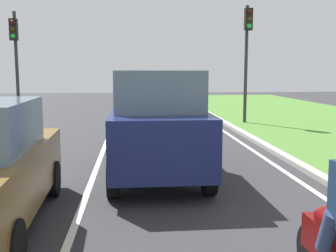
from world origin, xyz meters
The scene contains 7 objects.
ground_plane centered at (0.00, 14.00, 0.00)m, with size 60.00×60.00×0.00m, color #2D2D30.
lane_line_center centered at (-0.70, 14.00, 0.00)m, with size 0.12×32.00×0.01m, color silver.
lane_line_right_edge centered at (3.60, 14.00, 0.00)m, with size 0.12×32.00×0.01m, color silver.
curb_right centered at (4.10, 14.00, 0.06)m, with size 0.24×48.00×0.12m, color #9E9B93.
car_suv_ahead centered at (0.67, 9.71, 1.17)m, with size 2.00×4.51×2.28m.
traffic_light_near_right centered at (4.99, 18.01, 3.43)m, with size 0.32×0.50×5.00m.
traffic_light_overhead_left centered at (-4.81, 19.00, 3.19)m, with size 0.32×0.50×4.78m.
Camera 1 is at (0.19, 1.09, 2.27)m, focal length 43.08 mm.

